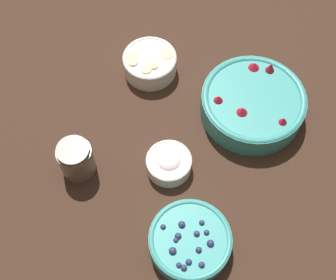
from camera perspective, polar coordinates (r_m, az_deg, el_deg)
The scene contains 6 objects.
ground_plane at distance 1.15m, azimuth -1.56°, elevation 2.48°, with size 4.00×4.00×0.00m, color #382319.
bowl_strawberries at distance 1.15m, azimuth 10.29°, elevation 4.49°, with size 0.25×0.25×0.09m.
bowl_blueberries at distance 1.00m, azimuth 2.70°, elevation -12.21°, with size 0.17×0.17×0.06m.
bowl_bananas at distance 1.21m, azimuth -2.24°, elevation 9.41°, with size 0.14×0.14×0.06m.
bowl_cream at distance 1.07m, azimuth 0.11°, elevation -2.78°, with size 0.10×0.10×0.05m.
jar_chocolate at distance 1.07m, azimuth -11.11°, elevation -2.39°, with size 0.08×0.08×0.09m.
Camera 1 is at (0.37, -0.46, 0.99)m, focal length 50.00 mm.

